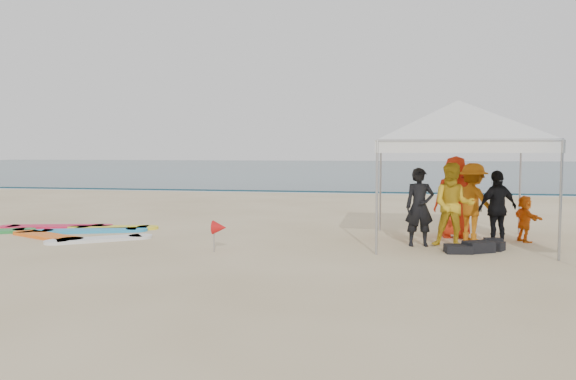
% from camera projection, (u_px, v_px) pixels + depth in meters
% --- Properties ---
extents(ground, '(120.00, 120.00, 0.00)m').
position_uv_depth(ground, '(238.00, 271.00, 9.44)').
color(ground, beige).
rests_on(ground, ground).
extents(ocean, '(160.00, 84.00, 0.08)m').
position_uv_depth(ocean, '(371.00, 167.00, 68.29)').
color(ocean, '#0C2633').
rests_on(ocean, ground).
extents(shoreline_foam, '(160.00, 1.20, 0.01)m').
position_uv_depth(shoreline_foam, '(339.00, 192.00, 27.29)').
color(shoreline_foam, silver).
rests_on(shoreline_foam, ground).
extents(person_black_a, '(0.66, 0.49, 1.67)m').
position_uv_depth(person_black_a, '(420.00, 207.00, 11.89)').
color(person_black_a, black).
rests_on(person_black_a, ground).
extents(person_yellow, '(0.93, 0.76, 1.78)m').
position_uv_depth(person_yellow, '(453.00, 205.00, 11.77)').
color(person_yellow, gold).
rests_on(person_yellow, ground).
extents(person_orange_a, '(1.28, 1.23, 1.75)m').
position_uv_depth(person_orange_a, '(473.00, 202.00, 12.53)').
color(person_orange_a, '#C76A11').
rests_on(person_orange_a, ground).
extents(person_black_b, '(1.02, 0.81, 1.62)m').
position_uv_depth(person_black_b, '(497.00, 208.00, 11.93)').
color(person_black_b, black).
rests_on(person_black_b, ground).
extents(person_orange_b, '(0.99, 0.70, 1.91)m').
position_uv_depth(person_orange_b, '(455.00, 197.00, 13.04)').
color(person_orange_b, red).
rests_on(person_orange_b, ground).
extents(person_seated, '(0.60, 1.01, 1.04)m').
position_uv_depth(person_seated, '(525.00, 219.00, 12.48)').
color(person_seated, orange).
rests_on(person_seated, ground).
extents(canopy_tent, '(4.72, 4.72, 3.56)m').
position_uv_depth(canopy_tent, '(458.00, 101.00, 12.09)').
color(canopy_tent, '#A5A5A8').
rests_on(canopy_tent, ground).
extents(marker_pennant, '(0.28, 0.28, 0.64)m').
position_uv_depth(marker_pennant, '(220.00, 228.00, 11.19)').
color(marker_pennant, '#A5A5A8').
rests_on(marker_pennant, ground).
extents(gear_pile, '(1.27, 1.11, 0.22)m').
position_uv_depth(gear_pile, '(478.00, 247.00, 11.32)').
color(gear_pile, black).
rests_on(gear_pile, ground).
extents(surfboard_spread, '(5.15, 3.02, 0.07)m').
position_uv_depth(surfboard_spread, '(66.00, 232.00, 13.84)').
color(surfboard_spread, '#DB1944').
rests_on(surfboard_spread, ground).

